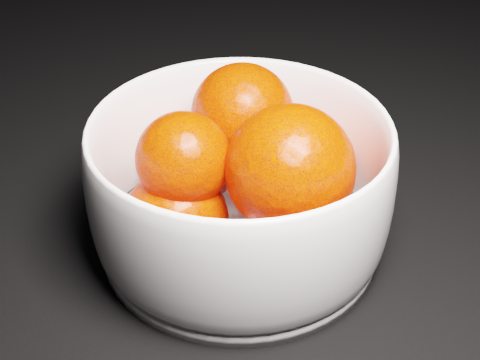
% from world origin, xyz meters
% --- Properties ---
extents(ground, '(3.00, 3.00, 0.00)m').
position_xyz_m(ground, '(0.00, 0.00, 0.00)').
color(ground, black).
rests_on(ground, ground).
extents(bowl, '(0.25, 0.25, 0.12)m').
position_xyz_m(bowl, '(0.25, -0.03, 0.06)').
color(bowl, white).
rests_on(bowl, ground).
extents(orange_pile, '(0.19, 0.19, 0.15)m').
position_xyz_m(orange_pile, '(0.26, -0.03, 0.08)').
color(orange_pile, red).
rests_on(orange_pile, bowl).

